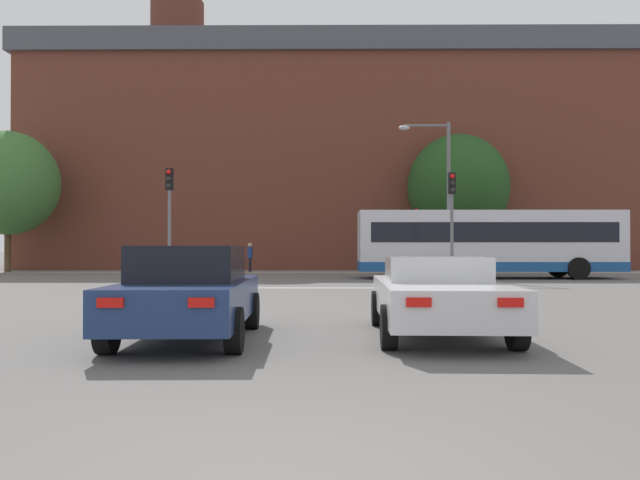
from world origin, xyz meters
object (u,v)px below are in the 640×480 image
at_px(car_roadster_right, 438,296).
at_px(pedestrian_waiting, 250,255).
at_px(bus_crossing_lead, 488,242).
at_px(traffic_light_near_left, 169,207).
at_px(traffic_light_near_right, 452,210).
at_px(traffic_light_far_right, 416,228).
at_px(street_lamp_junction, 440,183).
at_px(car_saloon_left, 189,292).

bearing_deg(car_roadster_right, pedestrian_waiting, 105.00).
bearing_deg(car_roadster_right, bus_crossing_lead, 74.73).
distance_m(traffic_light_near_left, traffic_light_near_right, 10.46).
height_order(bus_crossing_lead, traffic_light_far_right, traffic_light_far_right).
relative_size(car_roadster_right, traffic_light_far_right, 1.22).
relative_size(traffic_light_near_right, street_lamp_junction, 0.60).
bearing_deg(car_saloon_left, bus_crossing_lead, 61.95).
xyz_separation_m(car_roadster_right, traffic_light_near_left, (-7.57, 12.75, 2.27)).
height_order(traffic_light_near_right, pedestrian_waiting, traffic_light_near_right).
xyz_separation_m(traffic_light_far_right, traffic_light_near_right, (-0.45, -12.15, 0.33)).
relative_size(car_saloon_left, car_roadster_right, 0.96).
bearing_deg(pedestrian_waiting, traffic_light_near_right, 40.67).
distance_m(car_roadster_right, bus_crossing_lead, 19.76).
height_order(traffic_light_near_right, street_lamp_junction, street_lamp_junction).
height_order(car_saloon_left, pedestrian_waiting, pedestrian_waiting).
bearing_deg(traffic_light_near_right, traffic_light_far_right, 87.88).
height_order(car_roadster_right, traffic_light_near_left, traffic_light_near_left).
height_order(car_roadster_right, street_lamp_junction, street_lamp_junction).
bearing_deg(traffic_light_far_right, street_lamp_junction, -89.89).
xyz_separation_m(car_roadster_right, traffic_light_near_right, (2.89, 12.98, 2.18)).
relative_size(car_roadster_right, traffic_light_near_left, 1.03).
height_order(street_lamp_junction, pedestrian_waiting, street_lamp_junction).
bearing_deg(pedestrian_waiting, street_lamp_junction, 55.42).
height_order(car_roadster_right, traffic_light_far_right, traffic_light_far_right).
bearing_deg(traffic_light_near_left, pedestrian_waiting, 84.16).
height_order(traffic_light_far_right, traffic_light_near_left, traffic_light_near_left).
xyz_separation_m(car_saloon_left, traffic_light_near_left, (-3.62, 13.20, 2.18)).
distance_m(car_saloon_left, traffic_light_near_left, 13.86).
relative_size(traffic_light_far_right, traffic_light_near_right, 0.87).
distance_m(traffic_light_near_right, pedestrian_waiting, 16.11).
distance_m(car_saloon_left, street_lamp_junction, 20.13).
xyz_separation_m(car_roadster_right, pedestrian_waiting, (-6.20, 26.16, 0.34)).
bearing_deg(traffic_light_far_right, traffic_light_near_left, -131.38).
relative_size(traffic_light_near_left, pedestrian_waiting, 2.56).
relative_size(traffic_light_far_right, pedestrian_waiting, 2.17).
relative_size(car_saloon_left, pedestrian_waiting, 2.52).
bearing_deg(car_saloon_left, traffic_light_near_left, 103.92).
bearing_deg(pedestrian_waiting, traffic_light_near_left, 0.24).
bearing_deg(street_lamp_junction, car_saloon_left, -111.64).
distance_m(car_roadster_right, traffic_light_near_right, 13.48).
xyz_separation_m(bus_crossing_lead, pedestrian_waiting, (-11.95, 7.28, -0.68)).
xyz_separation_m(traffic_light_far_right, traffic_light_near_left, (-10.91, -12.38, 0.41)).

